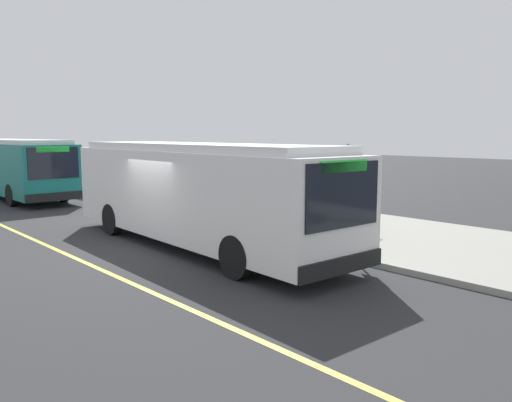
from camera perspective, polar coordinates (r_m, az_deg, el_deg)
ground_plane at (r=14.54m, az=-10.85°, el=-5.33°), size 120.00×120.00×0.00m
sidewalk_curb at (r=18.28m, az=5.44°, el=-2.35°), size 44.00×6.40×0.15m
lane_stripe_center at (r=13.57m, az=-18.87°, el=-6.52°), size 36.00×0.14×0.01m
transit_bus_main at (r=14.41m, az=-6.58°, el=1.16°), size 10.87×2.99×2.95m
transit_bus_second at (r=28.49m, az=-25.67°, el=3.60°), size 10.94×2.65×2.95m
bus_shelter at (r=17.66m, az=6.40°, el=3.32°), size 2.90×1.60×2.48m
waiting_bench at (r=17.36m, az=7.10°, el=-1.04°), size 1.60×0.48×0.95m
route_sign_post at (r=13.66m, az=10.23°, el=2.18°), size 0.44×0.08×2.80m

